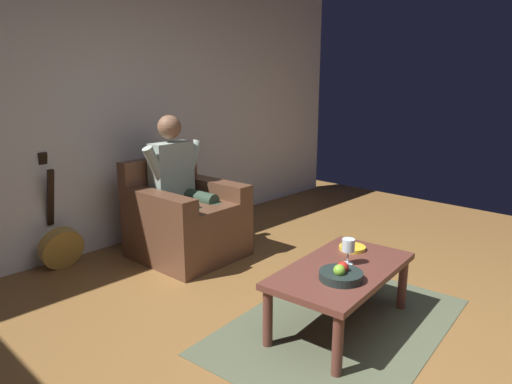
# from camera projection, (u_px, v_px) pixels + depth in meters

# --- Properties ---
(ground_plane) EXTENTS (7.36, 7.36, 0.00)m
(ground_plane) POSITION_uv_depth(u_px,v_px,m) (406.00, 383.00, 2.40)
(ground_plane) COLOR brown
(wall_back) EXTENTS (6.54, 0.06, 2.70)m
(wall_back) POSITION_uv_depth(u_px,v_px,m) (100.00, 102.00, 4.07)
(wall_back) COLOR white
(wall_back) RESTS_ON ground
(rug) EXTENTS (1.84, 1.32, 0.01)m
(rug) POSITION_uv_depth(u_px,v_px,m) (339.00, 325.00, 2.96)
(rug) COLOR #4D533D
(rug) RESTS_ON ground
(armchair) EXTENTS (0.84, 0.88, 0.86)m
(armchair) POSITION_uv_depth(u_px,v_px,m) (185.00, 221.00, 4.07)
(armchair) COLOR brown
(armchair) RESTS_ON ground
(person_seated) EXTENTS (0.65, 0.59, 1.25)m
(person_seated) POSITION_uv_depth(u_px,v_px,m) (180.00, 182.00, 4.01)
(person_seated) COLOR #97A79B
(person_seated) RESTS_ON ground
(coffee_table) EXTENTS (1.09, 0.66, 0.41)m
(coffee_table) POSITION_uv_depth(u_px,v_px,m) (341.00, 276.00, 2.88)
(coffee_table) COLOR brown
(coffee_table) RESTS_ON ground
(guitar) EXTENTS (0.35, 0.31, 0.97)m
(guitar) POSITION_uv_depth(u_px,v_px,m) (60.00, 243.00, 3.81)
(guitar) COLOR #AA8438
(guitar) RESTS_ON ground
(wine_glass_near) EXTENTS (0.08, 0.08, 0.17)m
(wine_glass_near) POSITION_uv_depth(u_px,v_px,m) (348.00, 247.00, 2.88)
(wine_glass_near) COLOR silver
(wine_glass_near) RESTS_ON coffee_table
(fruit_bowl) EXTENTS (0.26, 0.26, 0.11)m
(fruit_bowl) POSITION_uv_depth(u_px,v_px,m) (341.00, 275.00, 2.68)
(fruit_bowl) COLOR #1E2926
(fruit_bowl) RESTS_ON coffee_table
(decorative_dish) EXTENTS (0.18, 0.18, 0.02)m
(decorative_dish) POSITION_uv_depth(u_px,v_px,m) (352.00, 248.00, 3.16)
(decorative_dish) COLOR gold
(decorative_dish) RESTS_ON coffee_table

